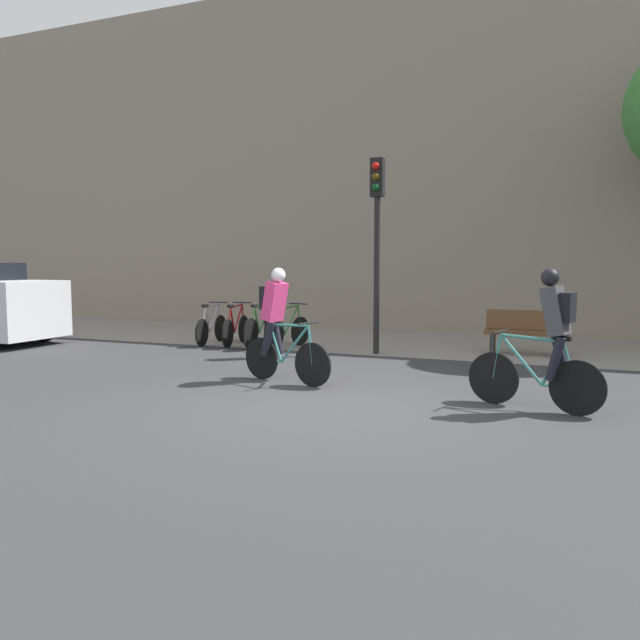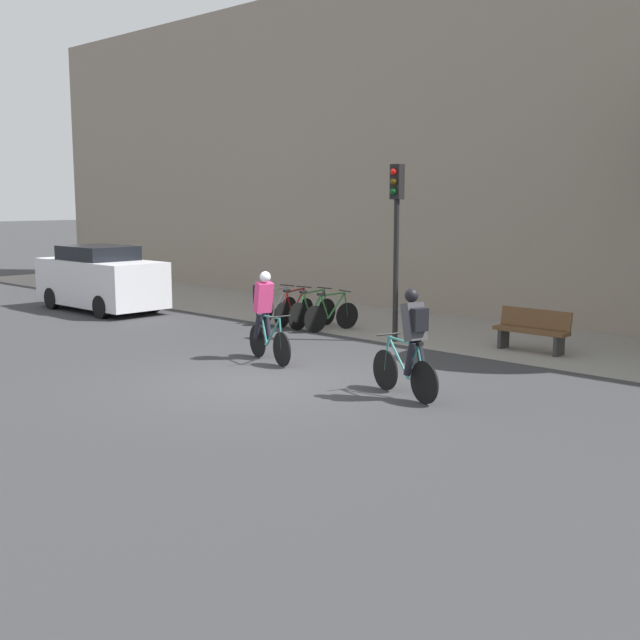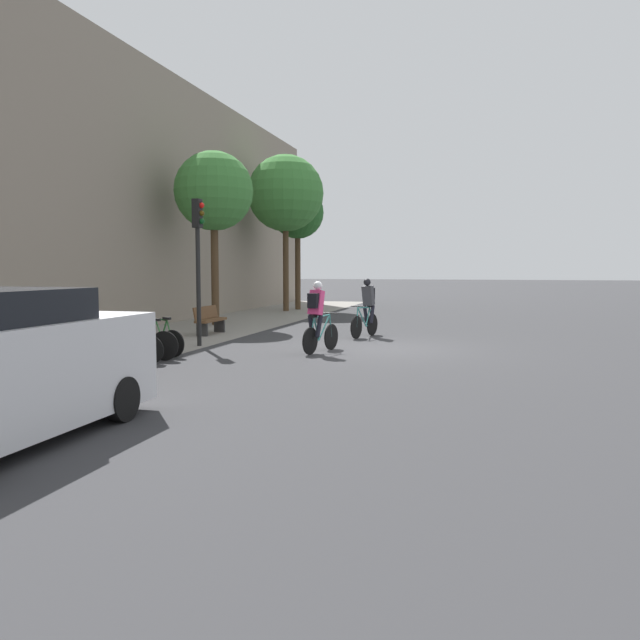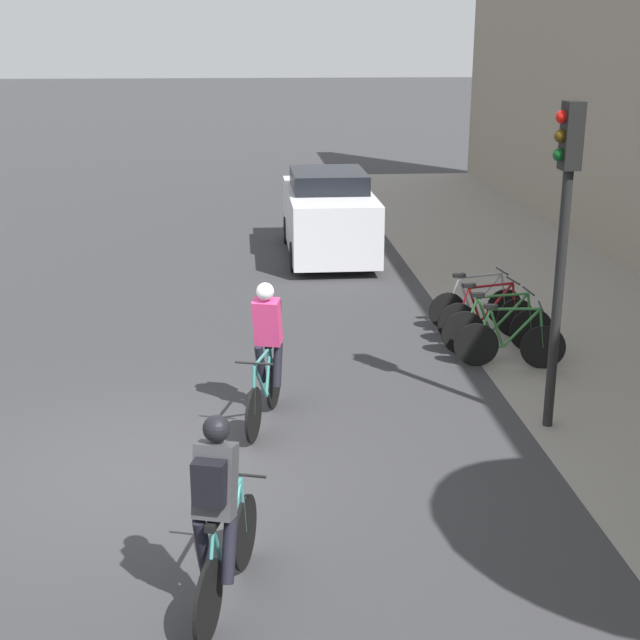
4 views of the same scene
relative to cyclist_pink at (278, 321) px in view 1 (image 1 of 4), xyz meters
The scene contains 11 objects.
ground 2.11m from the cyclist_pink, 44.47° to the right, with size 200.00×200.00×0.00m, color #333335.
kerb_strip 5.67m from the cyclist_pink, 76.08° to the left, with size 44.00×4.50×0.01m, color gray.
building_facade 8.95m from the cyclist_pink, 80.43° to the left, with size 44.00×0.60×9.52m, color gray.
cyclist_pink is the anchor object (origin of this frame).
cyclist_grey 4.00m from the cyclist_pink, ahead, with size 1.69×0.62×1.78m.
parked_bike_0 4.97m from the cyclist_pink, 134.05° to the left, with size 0.46×1.61×0.94m.
parked_bike_1 4.55m from the cyclist_pink, 128.18° to the left, with size 0.46×1.62×0.95m.
parked_bike_2 4.18m from the cyclist_pink, 121.20° to the left, with size 0.46×1.74×0.97m.
parked_bike_3 3.90m from the cyclist_pink, 113.03° to the left, with size 0.49×1.58×0.96m.
traffic_light_pole 3.90m from the cyclist_pink, 81.18° to the left, with size 0.26×0.30×3.92m.
bench 5.62m from the cyclist_pink, 53.02° to the left, with size 1.61×0.44×0.89m.
Camera 1 is at (2.89, -7.32, 1.85)m, focal length 35.00 mm.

